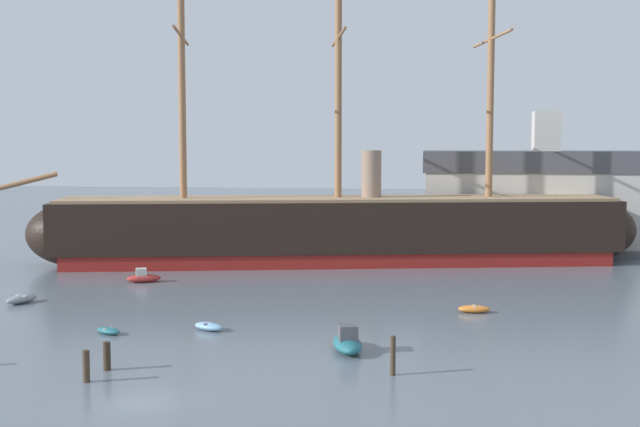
% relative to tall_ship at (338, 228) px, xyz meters
% --- Properties ---
extents(ground_plane, '(400.00, 400.00, 0.00)m').
position_rel_tall_ship_xyz_m(ground_plane, '(-4.45, -49.85, -3.90)').
color(ground_plane, slate).
extents(tall_ship, '(73.56, 22.22, 35.76)m').
position_rel_tall_ship_xyz_m(tall_ship, '(0.00, 0.00, 0.00)').
color(tall_ship, maroon).
rests_on(tall_ship, ground).
extents(dinghy_foreground_left, '(2.27, 1.73, 0.49)m').
position_rel_tall_ship_xyz_m(dinghy_foreground_left, '(-12.05, -35.71, -3.65)').
color(dinghy_foreground_left, '#236670').
rests_on(dinghy_foreground_left, ground).
extents(motorboat_foreground_right, '(2.78, 4.59, 1.80)m').
position_rel_tall_ship_xyz_m(motorboat_foreground_right, '(5.02, -38.11, -3.26)').
color(motorboat_foreground_right, '#236670').
rests_on(motorboat_foreground_right, ground).
extents(dinghy_near_centre, '(2.68, 2.01, 0.58)m').
position_rel_tall_ship_xyz_m(dinghy_near_centre, '(-5.40, -33.62, -3.60)').
color(dinghy_near_centre, '#7FB2D6').
rests_on(dinghy_near_centre, ground).
extents(dinghy_mid_left, '(2.30, 3.23, 0.70)m').
position_rel_tall_ship_xyz_m(dinghy_mid_left, '(-23.66, -26.17, -3.54)').
color(dinghy_mid_left, gray).
rests_on(dinghy_mid_left, ground).
extents(dinghy_mid_right, '(2.58, 1.27, 0.59)m').
position_rel_tall_ship_xyz_m(dinghy_mid_right, '(13.71, -24.84, -3.60)').
color(dinghy_mid_right, orange).
rests_on(dinghy_mid_right, ground).
extents(motorboat_alongside_bow, '(3.51, 2.52, 1.36)m').
position_rel_tall_ship_xyz_m(motorboat_alongside_bow, '(-17.15, -14.95, -3.42)').
color(motorboat_alongside_bow, '#B22D28').
rests_on(motorboat_alongside_bow, ground).
extents(motorboat_far_left, '(3.34, 4.11, 1.61)m').
position_rel_tall_ship_xyz_m(motorboat_far_left, '(-33.63, 3.83, -3.33)').
color(motorboat_far_left, silver).
rests_on(motorboat_far_left, ground).
extents(sailboat_far_right, '(4.66, 3.53, 5.99)m').
position_rel_tall_ship_xyz_m(sailboat_far_right, '(23.72, 4.59, -3.39)').
color(sailboat_far_right, gray).
rests_on(sailboat_far_right, ground).
extents(sailboat_distant_centre, '(2.43, 3.37, 4.29)m').
position_rel_tall_ship_xyz_m(sailboat_distant_centre, '(-1.23, 16.23, -3.53)').
color(sailboat_distant_centre, '#236670').
rests_on(sailboat_distant_centre, ground).
extents(mooring_piling_nearest, '(0.31, 0.31, 2.31)m').
position_rel_tall_ship_xyz_m(mooring_piling_nearest, '(8.17, -43.04, -2.74)').
color(mooring_piling_nearest, '#423323').
rests_on(mooring_piling_nearest, ground).
extents(mooring_piling_left_pair, '(0.39, 0.39, 1.82)m').
position_rel_tall_ship_xyz_m(mooring_piling_left_pair, '(-8.76, -46.74, -2.99)').
color(mooring_piling_left_pair, '#423323').
rests_on(mooring_piling_left_pair, ground).
extents(mooring_piling_right_pair, '(0.44, 0.44, 1.70)m').
position_rel_tall_ship_xyz_m(mooring_piling_right_pair, '(-8.57, -44.30, -3.05)').
color(mooring_piling_right_pair, '#382B1E').
rests_on(mooring_piling_right_pair, ground).
extents(dockside_warehouse_right, '(40.65, 17.46, 17.36)m').
position_rel_tall_ship_xyz_m(dockside_warehouse_right, '(28.03, 16.22, 2.28)').
color(dockside_warehouse_right, '#565659').
rests_on(dockside_warehouse_right, ground).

